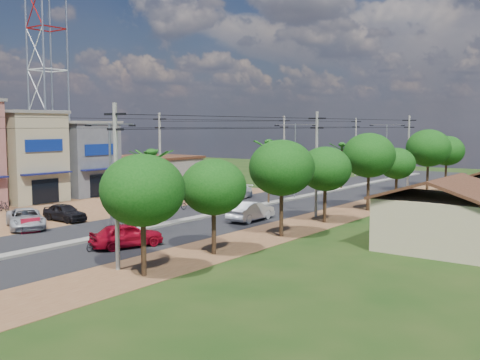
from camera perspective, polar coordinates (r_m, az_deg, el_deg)
The scene contains 39 objects.
ground at distance 40.81m, azimuth -12.89°, elevation -5.61°, with size 160.00×160.00×0.00m, color black.
road at distance 51.66m, azimuth -0.15°, elevation -3.11°, with size 12.00×110.00×0.04m, color black.
median at distance 54.06m, azimuth 1.75°, elevation -2.65°, with size 1.00×90.00×0.18m, color #605E56.
dirt_lot_west at distance 57.31m, azimuth -16.60°, elevation -2.48°, with size 18.00×46.00×0.04m, color #54311C.
dirt_shoulder_east at distance 47.15m, azimuth 8.18°, elevation -4.01°, with size 5.00×90.00×0.03m, color #54311C.
shophouse_cream at distance 62.05m, azimuth -21.34°, elevation 2.28°, with size 9.00×6.40×9.30m.
shophouse_grey at distance 66.06m, azimuth -16.19°, elevation 2.18°, with size 9.00×6.40×8.30m.
low_shed at distance 71.99m, azimuth -9.33°, elevation 0.83°, with size 10.40×10.40×3.95m.
telecom_tower at distance 70.93m, azimuth -19.06°, elevation 14.44°, with size 3.80×3.80×43.00m.
house_east_near at distance 37.86m, azimuth 20.05°, elevation -2.99°, with size 7.60×7.50×4.60m.
tree_east_a at distance 29.16m, azimuth -9.86°, elevation -1.05°, with size 4.40×4.40×6.37m.
tree_east_b at distance 33.72m, azimuth -2.70°, elevation -0.73°, with size 4.00×4.00×5.83m.
tree_east_c at distance 39.09m, azimuth 4.25°, elevation 1.23°, with size 4.60×4.60×6.83m.
tree_east_d at distance 45.33m, azimuth 8.66°, elevation 1.11°, with size 4.20×4.20×6.13m.
tree_east_e at distance 52.39m, azimuth 12.96°, elevation 2.45°, with size 4.80×4.80×7.14m.
tree_east_f at distance 60.01m, azimuth 15.65°, elevation 1.61°, with size 3.80×3.80×5.52m.
tree_east_g at distance 67.28m, azimuth 18.59°, elevation 3.09°, with size 5.00×5.00×7.38m.
tree_east_h at distance 75.04m, azimuth 20.25°, elevation 2.80°, with size 4.40×4.40×6.52m.
palm_median_near at distance 42.82m, azimuth -8.99°, elevation 2.46°, with size 2.00×2.00×6.15m.
palm_median_mid at distance 55.20m, azimuth 2.95°, elevation 3.58°, with size 2.00×2.00×6.55m.
palm_median_far at distance 69.11m, azimuth 10.31°, elevation 3.36°, with size 2.00×2.00×5.85m.
streetlight_near at distance 40.17m, azimuth -13.04°, elevation 1.11°, with size 5.10×0.18×8.00m.
streetlight_mid at distance 59.47m, azimuth 5.61°, elevation 2.62°, with size 5.10×0.18×8.00m.
streetlight_far at distance 81.92m, azimuth 14.65°, elevation 3.27°, with size 5.10×0.18×8.00m.
utility_pole_w_b at distance 53.45m, azimuth -8.13°, elevation 2.24°, with size 1.60×0.24×9.00m.
utility_pole_w_c at distance 70.79m, azimuth 4.49°, elevation 3.08°, with size 1.60×0.24×9.00m.
utility_pole_w_d at distance 89.28m, azimuth 11.67°, elevation 3.49°, with size 1.60×0.24×9.00m.
utility_pole_e_a at distance 30.61m, azimuth -12.46°, elevation -0.28°, with size 1.60×0.24×9.00m.
utility_pole_e_b at distance 47.95m, azimuth 7.78°, elevation 1.87°, with size 1.60×0.24×9.00m.
utility_pole_e_c at distance 68.05m, azimuth 16.74°, elevation 2.76°, with size 1.60×0.24×9.00m.
car_red_near at distance 36.75m, azimuth -11.44°, elevation -5.55°, with size 1.87×4.65×1.58m, color maroon.
car_silver_mid at distance 45.92m, azimuth 1.10°, elevation -3.21°, with size 1.70×4.87×1.61m, color #AAADB2.
car_white_far at distance 60.04m, azimuth -0.04°, elevation -1.28°, with size 1.84×4.52×1.31m, color silver.
car_parked_silver at distance 45.52m, azimuth -20.94°, elevation -3.73°, with size 2.48×5.38×1.50m, color #AAADB2.
car_parked_dark at distance 47.97m, azimuth -17.37°, elevation -3.19°, with size 1.70×4.22×1.44m, color black.
moto_rider_east at distance 36.32m, azimuth -14.44°, elevation -6.31°, with size 0.59×1.68×0.88m, color black.
moto_rider_west_a at distance 52.52m, azimuth -5.20°, elevation -2.48°, with size 0.64×1.83×0.96m, color black.
moto_rider_west_b at distance 66.29m, azimuth 3.88°, elevation -0.78°, with size 0.47×1.68×1.01m, color black.
roadside_sign at distance 43.41m, azimuth -20.50°, elevation -4.39°, with size 0.44×1.35×1.14m.
Camera 1 is at (30.49, -25.97, 7.80)m, focal length 42.00 mm.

